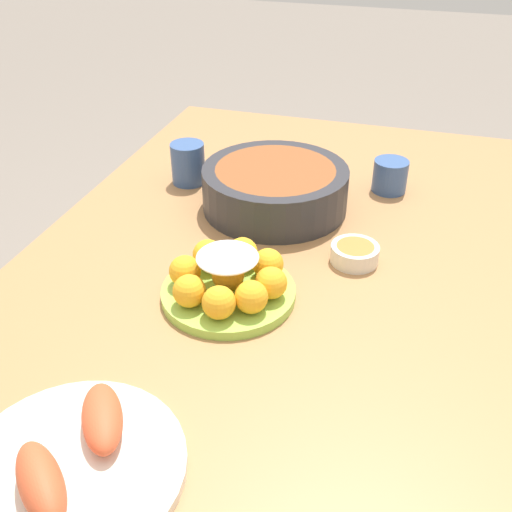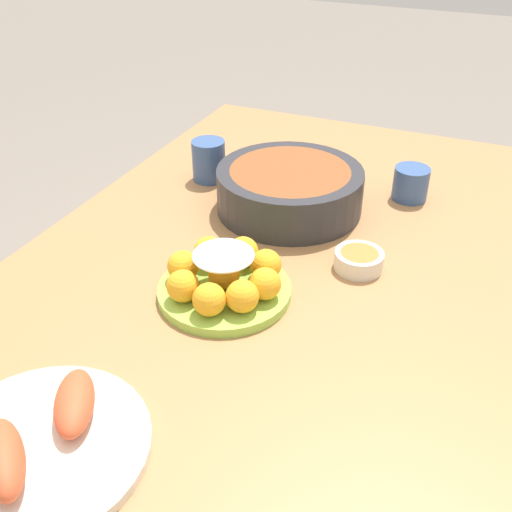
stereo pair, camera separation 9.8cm
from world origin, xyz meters
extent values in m
plane|color=slate|center=(0.00, 0.00, 0.00)|extent=(12.00, 12.00, 0.00)
cylinder|color=#A87547|center=(0.63, -0.40, 0.34)|extent=(0.06, 0.06, 0.68)
cylinder|color=#A87547|center=(0.63, 0.40, 0.34)|extent=(0.06, 0.06, 0.68)
cube|color=#A87547|center=(0.00, 0.00, 0.69)|extent=(1.36, 0.89, 0.03)
cylinder|color=#99CC4C|center=(-0.13, 0.05, 0.71)|extent=(0.21, 0.21, 0.02)
sphere|color=#F4A823|center=(-0.07, 0.05, 0.75)|extent=(0.05, 0.05, 0.05)
sphere|color=#F4A823|center=(-0.09, 0.10, 0.75)|extent=(0.05, 0.05, 0.05)
sphere|color=#F4A823|center=(-0.14, 0.12, 0.75)|extent=(0.05, 0.05, 0.05)
sphere|color=#F4A823|center=(-0.19, 0.09, 0.75)|extent=(0.05, 0.05, 0.05)
sphere|color=#F4A823|center=(-0.20, 0.04, 0.75)|extent=(0.05, 0.05, 0.05)
sphere|color=#F4A823|center=(-0.18, 0.00, 0.75)|extent=(0.05, 0.05, 0.05)
sphere|color=#F4A823|center=(-0.13, -0.02, 0.75)|extent=(0.05, 0.05, 0.05)
sphere|color=#F4A823|center=(-0.09, 0.00, 0.75)|extent=(0.05, 0.05, 0.05)
ellipsoid|color=white|center=(-0.13, 0.05, 0.78)|extent=(0.10, 0.10, 0.02)
sphere|color=#F4A823|center=(-0.13, 0.05, 0.75)|extent=(0.05, 0.05, 0.05)
cylinder|color=#2D2D33|center=(0.17, 0.06, 0.75)|extent=(0.29, 0.29, 0.08)
cylinder|color=brown|center=(0.17, 0.06, 0.78)|extent=(0.23, 0.23, 0.01)
cylinder|color=silver|center=(0.02, -0.12, 0.72)|extent=(0.08, 0.08, 0.03)
cylinder|color=olive|center=(0.02, -0.12, 0.73)|extent=(0.06, 0.06, 0.01)
cylinder|color=silver|center=(-0.50, 0.11, 0.71)|extent=(0.26, 0.26, 0.01)
ellipsoid|color=#D1512D|center=(-0.44, 0.10, 0.74)|extent=(0.12, 0.10, 0.04)
ellipsoid|color=#D1512D|center=(-0.54, 0.12, 0.74)|extent=(0.11, 0.11, 0.05)
cylinder|color=#38568E|center=(0.31, -0.15, 0.74)|extent=(0.07, 0.07, 0.07)
cylinder|color=#38568E|center=(0.23, 0.26, 0.75)|extent=(0.07, 0.07, 0.09)
camera|label=1|loc=(-0.85, -0.21, 1.28)|focal=42.00mm
camera|label=2|loc=(-0.82, -0.30, 1.28)|focal=42.00mm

